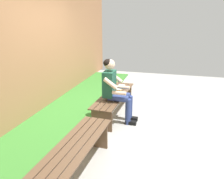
# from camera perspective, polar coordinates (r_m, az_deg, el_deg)

# --- Properties ---
(ground_plane) EXTENTS (10.00, 7.00, 0.04)m
(ground_plane) POSITION_cam_1_polar(r_m,az_deg,el_deg) (3.63, 12.13, -15.11)
(ground_plane) COLOR #9E9E99
(grass_strip) EXTENTS (9.00, 1.70, 0.03)m
(grass_strip) POSITION_cam_1_polar(r_m,az_deg,el_deg) (4.28, -19.48, -9.81)
(grass_strip) COLOR #387A2D
(grass_strip) RESTS_ON ground
(brick_wall) EXTENTS (9.50, 0.24, 2.95)m
(brick_wall) POSITION_cam_1_polar(r_m,az_deg,el_deg) (4.59, -23.09, 10.84)
(brick_wall) COLOR #B27A51
(brick_wall) RESTS_ON ground
(bench_near) EXTENTS (1.81, 0.52, 0.45)m
(bench_near) POSITION_cam_1_polar(r_m,az_deg,el_deg) (4.52, 0.61, -2.52)
(bench_near) COLOR brown
(bench_near) RESTS_ON ground
(bench_far) EXTENTS (1.82, 0.52, 0.45)m
(bench_far) POSITION_cam_1_polar(r_m,az_deg,el_deg) (2.78, -10.92, -17.34)
(bench_far) COLOR brown
(bench_far) RESTS_ON ground
(person_seated) EXTENTS (0.50, 0.69, 1.26)m
(person_seated) POSITION_cam_1_polar(r_m,az_deg,el_deg) (4.11, 0.90, 0.38)
(person_seated) COLOR #1E513D
(person_seated) RESTS_ON ground
(apple) EXTENTS (0.07, 0.07, 0.07)m
(apple) POSITION_cam_1_polar(r_m,az_deg,el_deg) (4.53, 0.06, -0.58)
(apple) COLOR gold
(apple) RESTS_ON bench_near
(book_open) EXTENTS (0.42, 0.18, 0.02)m
(book_open) POSITION_cam_1_polar(r_m,az_deg,el_deg) (4.91, 2.11, 0.58)
(book_open) COLOR white
(book_open) RESTS_ON bench_near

